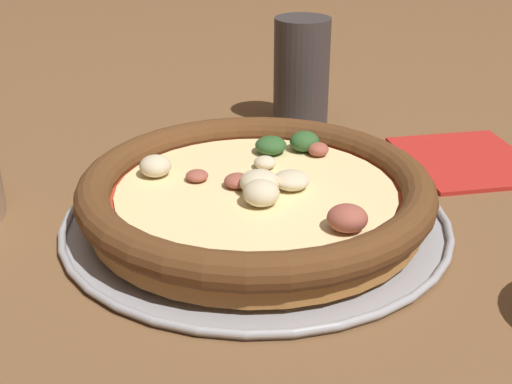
# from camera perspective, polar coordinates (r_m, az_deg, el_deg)

# --- Properties ---
(ground_plane) EXTENTS (3.00, 3.00, 0.00)m
(ground_plane) POSITION_cam_1_polar(r_m,az_deg,el_deg) (0.58, 0.00, -2.65)
(ground_plane) COLOR brown
(pizza_tray) EXTENTS (0.31, 0.31, 0.01)m
(pizza_tray) POSITION_cam_1_polar(r_m,az_deg,el_deg) (0.58, 0.00, -2.31)
(pizza_tray) COLOR #9E9EA3
(pizza_tray) RESTS_ON ground_plane
(pizza) EXTENTS (0.28, 0.28, 0.04)m
(pizza) POSITION_cam_1_polar(r_m,az_deg,el_deg) (0.57, 0.03, -0.13)
(pizza) COLOR #A86B33
(pizza) RESTS_ON pizza_tray
(drinking_cup) EXTENTS (0.06, 0.06, 0.12)m
(drinking_cup) POSITION_cam_1_polar(r_m,az_deg,el_deg) (0.79, 3.66, 9.49)
(drinking_cup) COLOR #383333
(drinking_cup) RESTS_ON ground_plane
(napkin) EXTENTS (0.16, 0.14, 0.01)m
(napkin) POSITION_cam_1_polar(r_m,az_deg,el_deg) (0.73, 16.57, 2.61)
(napkin) COLOR #B2231E
(napkin) RESTS_ON ground_plane
(fork) EXTENTS (0.18, 0.04, 0.00)m
(fork) POSITION_cam_1_polar(r_m,az_deg,el_deg) (0.74, 19.20, 2.27)
(fork) COLOR #B7B7BC
(fork) RESTS_ON ground_plane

